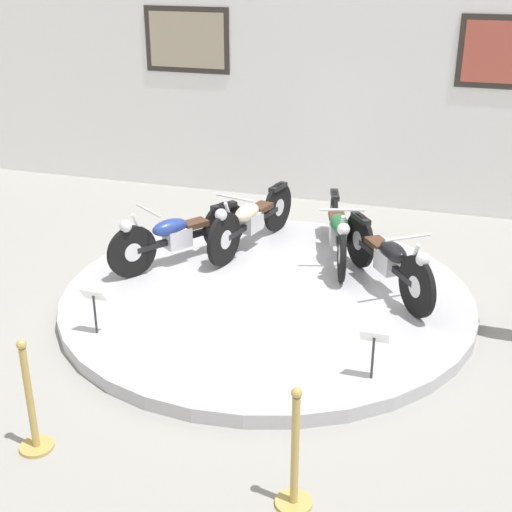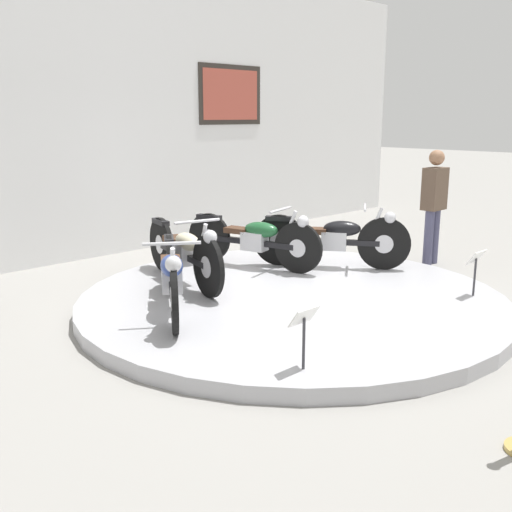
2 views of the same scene
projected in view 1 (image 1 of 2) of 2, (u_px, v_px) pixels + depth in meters
The scene contains 11 objects.
ground_plane at pixel (267, 303), 8.22m from camera, with size 60.00×60.00×0.00m, color gray.
display_platform at pixel (267, 298), 8.19m from camera, with size 4.68×4.68×0.15m, color #ADADB2.
back_wall at pixel (339, 60), 10.65m from camera, with size 14.00×0.22×4.41m.
motorcycle_blue at pixel (177, 234), 8.75m from camera, with size 1.17×1.67×0.80m.
motorcycle_cream at pixel (251, 219), 9.19m from camera, with size 0.63×1.99×0.82m.
motorcycle_green at pixel (338, 229), 8.89m from camera, with size 0.66×1.94×0.80m.
motorcycle_black at pixel (388, 258), 8.05m from camera, with size 1.23×1.67×0.81m.
info_placard_front_left at pixel (94, 301), 7.16m from camera, with size 0.26×0.11×0.51m.
info_placard_front_centre at pixel (374, 343), 6.40m from camera, with size 0.26×0.11×0.51m.
stanchion_post_left_of_entry at pixel (32, 413), 5.72m from camera, with size 0.28×0.28×1.02m.
stanchion_post_right_of_entry at pixel (295, 467), 5.14m from camera, with size 0.28×0.28×1.02m.
Camera 1 is at (2.03, -7.01, 3.81)m, focal length 50.00 mm.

